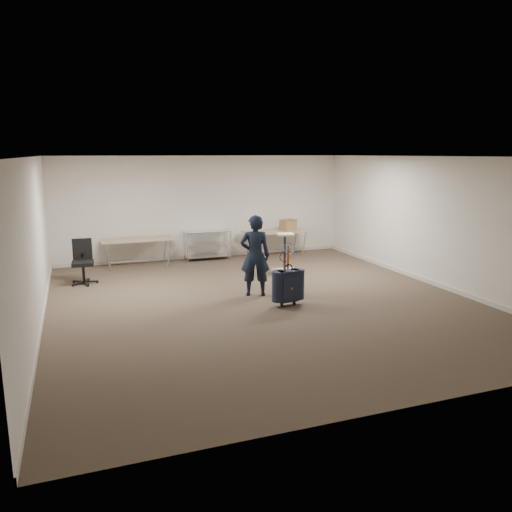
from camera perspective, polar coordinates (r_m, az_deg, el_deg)
name	(u,v)px	position (r m, az deg, el deg)	size (l,w,h in m)	color
ground	(262,301)	(9.86, 0.65, -5.19)	(9.00, 9.00, 0.00)	#433528
room_shell	(240,282)	(11.11, -1.87, -3.00)	(8.00, 9.00, 9.00)	silver
folding_table_left	(137,241)	(13.05, -13.42, 1.71)	(1.80, 0.75, 0.73)	#927759
folding_table_right	(275,233)	(13.98, 2.23, 2.68)	(1.80, 0.75, 0.73)	#927759
wire_shelf	(207,244)	(13.67, -5.58, 1.41)	(1.22, 0.47, 0.80)	silver
person	(255,256)	(10.08, -0.11, 0.05)	(0.61, 0.40, 1.66)	black
suitcase	(288,286)	(9.49, 3.70, -3.40)	(0.45, 0.28, 1.16)	black
office_chair	(83,270)	(11.76, -19.12, -1.56)	(0.60, 0.60, 0.99)	black
equipment_cart	(285,264)	(11.97, 3.35, -0.89)	(0.62, 0.62, 1.00)	silver
cardboard_box	(288,225)	(14.08, 3.69, 3.57)	(0.41, 0.31, 0.31)	brown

